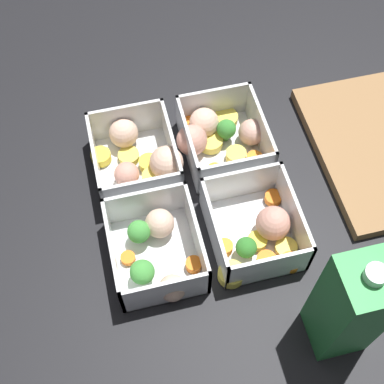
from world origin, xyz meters
The scene contains 7 objects.
ground_plane centered at (0.00, 0.00, 0.00)m, with size 4.00×4.00×0.00m, color black.
container_near_left centered at (-0.08, -0.06, 0.02)m, with size 0.15×0.14×0.07m.
container_near_right centered at (0.08, -0.07, 0.02)m, with size 0.16×0.12×0.07m.
container_far_left centered at (-0.09, 0.06, 0.02)m, with size 0.15×0.15×0.07m.
container_far_right centered at (0.09, 0.08, 0.02)m, with size 0.15×0.14×0.07m.
juice_carton centered at (0.24, 0.13, 0.10)m, with size 0.07×0.07×0.20m.
cutting_board centered at (-0.02, 0.30, 0.01)m, with size 0.28×0.18×0.02m.
Camera 1 is at (0.39, -0.10, 0.70)m, focal length 50.00 mm.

